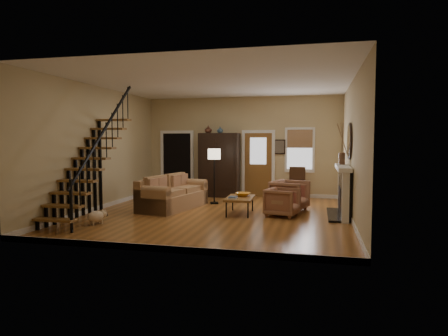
% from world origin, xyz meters
% --- Properties ---
extents(room, '(7.00, 7.33, 3.30)m').
position_xyz_m(room, '(-0.41, 1.76, 1.51)').
color(room, '#975A26').
rests_on(room, ground).
extents(staircase, '(0.94, 2.80, 3.20)m').
position_xyz_m(staircase, '(-2.78, -1.30, 1.60)').
color(staircase, brown).
rests_on(staircase, ground).
extents(fireplace, '(0.33, 1.95, 2.30)m').
position_xyz_m(fireplace, '(3.13, 0.50, 0.74)').
color(fireplace, black).
rests_on(fireplace, ground).
extents(armoire, '(1.30, 0.60, 2.10)m').
position_xyz_m(armoire, '(-0.70, 3.15, 1.05)').
color(armoire, black).
rests_on(armoire, ground).
extents(vase_a, '(0.24, 0.24, 0.25)m').
position_xyz_m(vase_a, '(-1.05, 3.05, 2.22)').
color(vase_a, '#4C2619').
rests_on(vase_a, armoire).
extents(vase_b, '(0.20, 0.20, 0.21)m').
position_xyz_m(vase_b, '(-0.65, 3.05, 2.21)').
color(vase_b, '#334C60').
rests_on(vase_b, armoire).
extents(sofa, '(1.39, 2.40, 0.84)m').
position_xyz_m(sofa, '(-1.35, 0.54, 0.42)').
color(sofa, '#9F7248').
rests_on(sofa, ground).
extents(coffee_table, '(0.72, 1.17, 0.44)m').
position_xyz_m(coffee_table, '(0.57, 0.18, 0.22)').
color(coffee_table, brown).
rests_on(coffee_table, ground).
extents(bowl, '(0.39, 0.39, 0.10)m').
position_xyz_m(bowl, '(0.62, 0.33, 0.48)').
color(bowl, orange).
rests_on(bowl, coffee_table).
extents(books, '(0.21, 0.28, 0.05)m').
position_xyz_m(books, '(0.45, -0.12, 0.46)').
color(books, beige).
rests_on(books, coffee_table).
extents(armchair_left, '(0.91, 0.89, 0.70)m').
position_xyz_m(armchair_left, '(1.64, 0.15, 0.35)').
color(armchair_left, brown).
rests_on(armchair_left, ground).
extents(armchair_right, '(1.10, 1.08, 0.81)m').
position_xyz_m(armchair_right, '(1.76, 0.96, 0.40)').
color(armchair_right, brown).
rests_on(armchair_right, ground).
extents(floor_lamp, '(0.47, 0.47, 1.62)m').
position_xyz_m(floor_lamp, '(-0.48, 1.63, 0.81)').
color(floor_lamp, black).
rests_on(floor_lamp, ground).
extents(side_chair, '(0.54, 0.54, 1.02)m').
position_xyz_m(side_chair, '(1.85, 2.95, 0.51)').
color(side_chair, '#3C2413').
rests_on(side_chair, ground).
extents(dog, '(0.42, 0.51, 0.32)m').
position_xyz_m(dog, '(-2.32, -1.78, 0.16)').
color(dog, beige).
rests_on(dog, ground).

